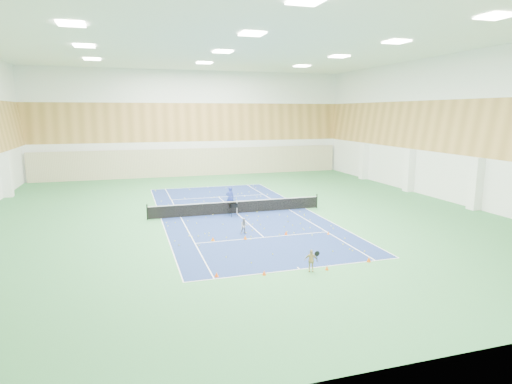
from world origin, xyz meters
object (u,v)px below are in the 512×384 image
(coach, at_px, (230,198))
(tennis_net, at_px, (237,206))
(child_court, at_px, (244,226))
(ball_cart, at_px, (233,210))
(child_apron, at_px, (311,260))

(coach, bearing_deg, tennis_net, 95.77)
(child_court, xyz_separation_m, ball_cart, (0.46, 4.62, -0.02))
(coach, xyz_separation_m, child_apron, (0.48, -14.11, -0.31))
(tennis_net, relative_size, coach, 7.58)
(child_court, height_order, ball_cart, child_court)
(coach, bearing_deg, child_court, 86.89)
(child_apron, height_order, ball_cart, child_apron)
(coach, height_order, child_apron, coach)
(coach, xyz_separation_m, ball_cart, (-0.37, -2.52, -0.38))
(tennis_net, distance_m, child_court, 5.35)
(tennis_net, distance_m, ball_cart, 0.80)
(tennis_net, xyz_separation_m, child_apron, (0.41, -12.25, -0.02))
(child_apron, bearing_deg, child_court, 121.47)
(coach, bearing_deg, ball_cart, 85.15)
(child_apron, bearing_deg, ball_cart, 115.06)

